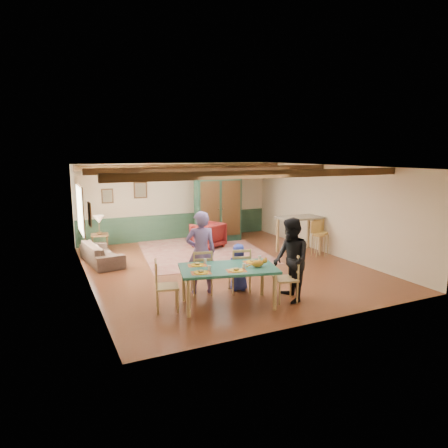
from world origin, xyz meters
name	(u,v)px	position (x,y,z in m)	size (l,w,h in m)	color
floor	(224,266)	(0.00, 0.00, 0.00)	(8.00, 8.00, 0.00)	#5A2A19
wall_back	(177,201)	(0.00, 4.00, 1.35)	(7.00, 0.02, 2.70)	beige
wall_left	(86,228)	(-3.50, 0.00, 1.35)	(0.02, 8.00, 2.70)	beige
wall_right	(329,210)	(3.50, 0.00, 1.35)	(0.02, 8.00, 2.70)	beige
ceiling	(224,166)	(0.00, 0.00, 2.70)	(7.00, 8.00, 0.02)	silver
wainscot_back	(178,226)	(0.00, 3.98, 0.45)	(6.95, 0.03, 0.90)	#213D2B
ceiling_beam_front	(271,174)	(0.00, -2.30, 2.61)	(6.95, 0.16, 0.16)	#311E0D
ceiling_beam_mid	(218,169)	(0.00, 0.40, 2.61)	(6.95, 0.16, 0.16)	#311E0D
ceiling_beam_back	(186,166)	(0.00, 3.00, 2.61)	(6.95, 0.16, 0.16)	#311E0D
window_left	(80,210)	(-3.47, 1.70, 1.55)	(0.06, 1.60, 1.30)	white
picture_left_wall	(90,214)	(-3.47, -0.60, 1.75)	(0.04, 0.42, 0.52)	#7B755A
picture_back_a	(140,190)	(-1.30, 3.97, 1.80)	(0.45, 0.04, 0.55)	#7B755A
picture_back_b	(107,196)	(-2.40, 3.97, 1.65)	(0.38, 0.04, 0.48)	#7B755A
dining_table	(228,287)	(-1.11, -2.57, 0.40)	(1.91, 1.06, 0.79)	#1A5444
dining_chair_far_left	(202,272)	(-1.35, -1.73, 0.50)	(0.44, 0.47, 1.01)	#A78853
dining_chair_far_right	(239,270)	(-0.53, -1.93, 0.50)	(0.44, 0.47, 1.01)	#A78853
dining_chair_end_left	(167,285)	(-2.30, -2.29, 0.50)	(0.44, 0.47, 1.01)	#A78853
dining_chair_end_right	(286,278)	(0.07, -2.85, 0.50)	(0.44, 0.47, 1.01)	#A78853
person_man	(201,252)	(-1.33, -1.65, 0.91)	(0.67, 0.44, 1.83)	slate
person_woman	(291,260)	(0.17, -2.88, 0.87)	(0.85, 0.66, 1.75)	black
person_child	(239,267)	(-0.51, -1.85, 0.53)	(0.52, 0.34, 1.06)	#26339A
cat	(258,263)	(-0.57, -2.81, 0.89)	(0.38, 0.15, 0.19)	orange
place_setting_near_left	(201,270)	(-1.74, -2.70, 0.85)	(0.42, 0.32, 0.11)	yellow
place_setting_near_center	(236,268)	(-1.07, -2.86, 0.85)	(0.42, 0.32, 0.11)	yellow
place_setting_far_left	(197,263)	(-1.62, -2.18, 0.85)	(0.42, 0.32, 0.11)	yellow
place_setting_far_right	(253,260)	(-0.49, -2.45, 0.85)	(0.42, 0.32, 0.11)	yellow
area_rug	(202,251)	(0.10, 1.85, 0.01)	(3.62, 4.30, 0.01)	#C3A88D
armoire	(218,206)	(1.19, 3.11, 1.22)	(1.72, 0.69, 2.43)	#133124
armchair	(208,235)	(0.46, 2.26, 0.41)	(0.87, 0.90, 0.82)	#501013
sofa	(102,253)	(-2.97, 1.76, 0.28)	(1.94, 0.76, 0.57)	#3B2C25
end_table	(100,244)	(-2.86, 2.81, 0.31)	(0.51, 0.51, 0.62)	#311E0D
table_lamp	(99,225)	(-2.86, 2.81, 0.91)	(0.32, 0.32, 0.57)	#DBB48E
counter_table	(299,234)	(2.77, 0.48, 0.56)	(1.34, 0.78, 1.12)	tan
bar_stool_left	(319,239)	(3.03, -0.15, 0.52)	(0.37, 0.40, 1.04)	tan
bar_stool_right	(322,237)	(3.27, 0.00, 0.53)	(0.37, 0.41, 1.06)	tan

